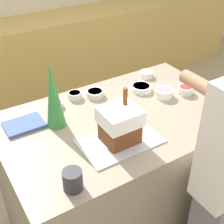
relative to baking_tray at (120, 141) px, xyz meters
The scene contains 15 objects.
ground_plane 0.98m from the baking_tray, 53.81° to the left, with size 12.00×12.00×0.00m, color tan.
back_cabinet_block 2.28m from the baking_tray, 86.48° to the left, with size 6.00×0.60×0.96m.
kitchen_island 0.53m from the baking_tray, 53.81° to the left, with size 1.45×0.91×0.95m.
baking_tray is the anchor object (origin of this frame).
gingerbread_house 0.11m from the baking_tray, 29.99° to the left, with size 0.20×0.18×0.29m.
decorative_tree 0.44m from the baking_tray, 124.93° to the left, with size 0.11×0.11×0.39m.
candy_bowl_center_rear 0.53m from the baking_tray, 90.51° to the left, with size 0.09×0.09×0.04m.
candy_bowl_near_tray_right 0.56m from the baking_tray, 25.12° to the left, with size 0.12×0.12×0.05m.
candy_bowl_front_corner 0.78m from the baking_tray, 42.28° to the left, with size 0.10×0.10×0.05m.
candy_bowl_far_right 0.68m from the baking_tray, 16.61° to the left, with size 0.10×0.10×0.05m.
candy_bowl_far_left 0.57m from the baking_tray, 42.03° to the left, with size 0.14×0.14×0.04m.
candy_bowl_beside_tree 0.50m from the baking_tray, 76.04° to the left, with size 0.12×0.12×0.04m.
candy_bowl_behind_tray 0.52m from the baking_tray, 107.12° to the left, with size 0.09×0.09×0.04m.
cookbook 0.56m from the baking_tray, 133.93° to the left, with size 0.22×0.16×0.02m.
mug 0.40m from the baking_tray, 154.88° to the right, with size 0.09×0.09×0.10m.
Camera 1 is at (-0.86, -1.27, 2.02)m, focal length 50.00 mm.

